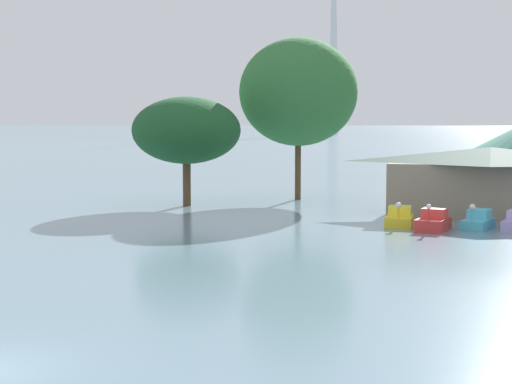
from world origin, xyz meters
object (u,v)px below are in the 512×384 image
Objects in this scene: boathouse at (490,180)px; shoreline_tree_tall_left at (186,130)px; pedal_boat_yellow at (399,218)px; pedal_boat_cyan at (478,221)px; pedal_boat_red at (433,222)px; shoreline_tree_mid at (298,92)px.

shoreline_tree_tall_left reaches higher than boathouse.
pedal_boat_yellow is 18.76m from shoreline_tree_tall_left.
pedal_boat_yellow is 0.97× the size of pedal_boat_cyan.
pedal_boat_cyan is at bearing 86.61° from pedal_boat_yellow.
pedal_boat_red is 0.23× the size of shoreline_tree_mid.
pedal_boat_red is 0.21× the size of boathouse.
pedal_boat_cyan reaches higher than pedal_boat_yellow.
shoreline_tree_mid is at bearing -120.05° from pedal_boat_cyan.
pedal_boat_yellow is 4.63m from pedal_boat_cyan.
shoreline_tree_mid is (-9.81, 13.98, 8.23)m from pedal_boat_yellow.
shoreline_tree_mid is (-14.44, 14.03, 8.23)m from pedal_boat_cyan.
shoreline_tree_mid reaches higher than pedal_boat_red.
pedal_boat_cyan is at bearing -44.18° from shoreline_tree_mid.
pedal_boat_cyan is at bearing -17.93° from shoreline_tree_tall_left.
pedal_boat_yellow is 0.24× the size of shoreline_tree_mid.
shoreline_tree_mid is (-15.05, 7.42, 6.27)m from boathouse.
pedal_boat_red is at bearing -42.65° from pedal_boat_cyan.
pedal_boat_red reaches higher than pedal_boat_cyan.
boathouse is at bearing -26.26° from shoreline_tree_mid.
pedal_boat_red reaches higher than pedal_boat_yellow.
shoreline_tree_mid is at bearing -147.68° from pedal_boat_yellow.
pedal_boat_red is at bearing -52.64° from shoreline_tree_mid.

